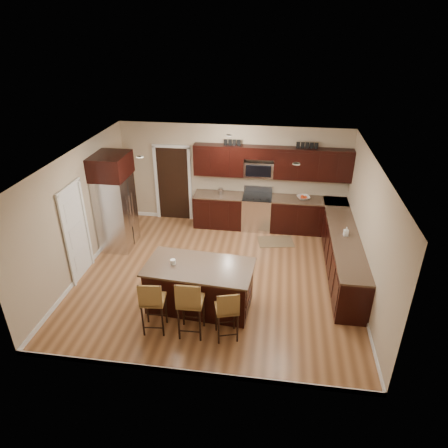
% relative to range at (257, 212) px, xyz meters
% --- Properties ---
extents(floor, '(6.00, 6.00, 0.00)m').
position_rel_range_xyz_m(floor, '(-0.68, -2.45, -0.47)').
color(floor, '#94603A').
rests_on(floor, ground).
extents(ceiling, '(6.00, 6.00, 0.00)m').
position_rel_range_xyz_m(ceiling, '(-0.68, -2.45, 2.23)').
color(ceiling, silver).
rests_on(ceiling, wall_back).
extents(wall_back, '(6.00, 0.00, 6.00)m').
position_rel_range_xyz_m(wall_back, '(-0.68, 0.30, 0.88)').
color(wall_back, tan).
rests_on(wall_back, floor).
extents(wall_left, '(0.00, 5.50, 5.50)m').
position_rel_range_xyz_m(wall_left, '(-3.68, -2.45, 0.88)').
color(wall_left, tan).
rests_on(wall_left, floor).
extents(wall_right, '(0.00, 5.50, 5.50)m').
position_rel_range_xyz_m(wall_right, '(2.32, -2.45, 0.88)').
color(wall_right, tan).
rests_on(wall_right, floor).
extents(base_cabinets, '(4.02, 3.96, 0.92)m').
position_rel_range_xyz_m(base_cabinets, '(1.22, -1.01, -0.01)').
color(base_cabinets, black).
rests_on(base_cabinets, floor).
extents(upper_cabinets, '(4.00, 0.33, 0.80)m').
position_rel_range_xyz_m(upper_cabinets, '(0.36, 0.13, 1.37)').
color(upper_cabinets, black).
rests_on(upper_cabinets, wall_back).
extents(range, '(0.76, 0.64, 1.11)m').
position_rel_range_xyz_m(range, '(0.00, 0.00, 0.00)').
color(range, silver).
rests_on(range, floor).
extents(microwave, '(0.76, 0.31, 0.40)m').
position_rel_range_xyz_m(microwave, '(0.00, 0.15, 1.15)').
color(microwave, silver).
rests_on(microwave, upper_cabinets).
extents(doorway, '(0.85, 0.03, 2.06)m').
position_rel_range_xyz_m(doorway, '(-2.33, 0.28, 0.56)').
color(doorway, black).
rests_on(doorway, floor).
extents(pantry_door, '(0.03, 0.80, 2.04)m').
position_rel_range_xyz_m(pantry_door, '(-3.66, -2.75, 0.55)').
color(pantry_door, white).
rests_on(pantry_door, floor).
extents(letter_decor, '(2.20, 0.03, 0.15)m').
position_rel_range_xyz_m(letter_decor, '(0.22, 0.13, 1.82)').
color(letter_decor, black).
rests_on(letter_decor, upper_cabinets).
extents(island, '(2.12, 1.22, 0.92)m').
position_rel_range_xyz_m(island, '(-0.87, -3.46, -0.04)').
color(island, black).
rests_on(island, floor).
extents(stool_left, '(0.45, 0.45, 1.10)m').
position_rel_range_xyz_m(stool_left, '(-1.53, -4.30, 0.21)').
color(stool_left, olive).
rests_on(stool_left, floor).
extents(stool_mid, '(0.45, 0.45, 1.17)m').
position_rel_range_xyz_m(stool_mid, '(-0.86, -4.31, 0.26)').
color(stool_mid, olive).
rests_on(stool_mid, floor).
extents(stool_right, '(0.48, 0.48, 1.03)m').
position_rel_range_xyz_m(stool_right, '(-0.21, -4.29, 0.17)').
color(stool_right, olive).
rests_on(stool_right, floor).
extents(refrigerator, '(0.79, 0.97, 2.35)m').
position_rel_range_xyz_m(refrigerator, '(-3.30, -1.42, 0.73)').
color(refrigerator, silver).
rests_on(refrigerator, floor).
extents(floor_mat, '(0.98, 0.74, 0.01)m').
position_rel_range_xyz_m(floor_mat, '(0.55, -0.71, -0.47)').
color(floor_mat, brown).
rests_on(floor_mat, floor).
extents(fruit_bowl, '(0.42, 0.42, 0.08)m').
position_rel_range_xyz_m(fruit_bowl, '(1.18, -0.00, 0.49)').
color(fruit_bowl, silver).
rests_on(fruit_bowl, base_cabinets).
extents(soap_bottle, '(0.10, 0.10, 0.20)m').
position_rel_range_xyz_m(soap_bottle, '(2.02, -1.84, 0.55)').
color(soap_bottle, '#B2B2B2').
rests_on(soap_bottle, base_cabinets).
extents(canister_tall, '(0.12, 0.12, 0.18)m').
position_rel_range_xyz_m(canister_tall, '(-0.98, -0.00, 0.54)').
color(canister_tall, silver).
rests_on(canister_tall, base_cabinets).
extents(canister_short, '(0.11, 0.11, 0.14)m').
position_rel_range_xyz_m(canister_short, '(-0.95, -0.00, 0.52)').
color(canister_short, silver).
rests_on(canister_short, base_cabinets).
extents(island_jar, '(0.10, 0.10, 0.10)m').
position_rel_range_xyz_m(island_jar, '(-1.37, -3.46, 0.50)').
color(island_jar, white).
rests_on(island_jar, island).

